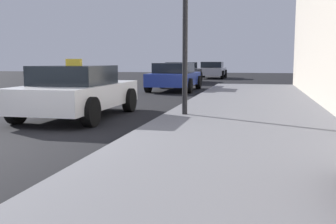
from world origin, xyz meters
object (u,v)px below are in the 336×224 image
car_white (78,91)px  car_blue (175,77)px  car_black (182,72)px  car_silver (212,70)px

car_white → car_blue: (0.50, 9.08, -0.00)m
car_white → car_blue: car_white is taller
car_blue → car_black: size_ratio=0.93×
car_black → car_blue: bearing=-82.2°
car_white → car_black: 15.66m
car_white → car_black: size_ratio=0.92×
car_white → car_silver: bearing=88.1°
car_white → car_black: (-0.40, 15.66, 0.00)m
car_white → car_silver: car_white is taller
car_blue → car_silver: bearing=89.0°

